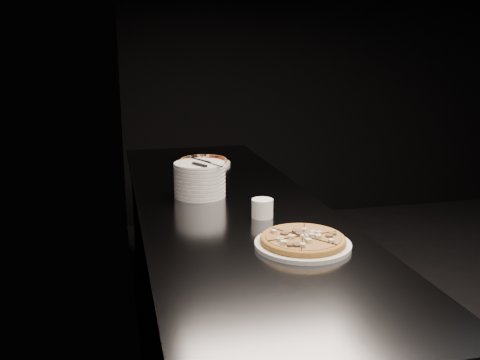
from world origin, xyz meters
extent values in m
cube|color=black|center=(-2.50, 0.00, 1.40)|extent=(0.02, 5.00, 2.80)
cube|color=black|center=(0.00, 2.50, 1.40)|extent=(5.00, 0.02, 2.80)
cube|color=#595A60|center=(-2.13, 0.00, 0.45)|extent=(0.70, 2.40, 0.90)
cube|color=#595A60|center=(-2.13, 0.00, 0.91)|extent=(0.74, 2.44, 0.02)
cylinder|color=white|center=(-2.01, -0.55, 0.93)|extent=(0.31, 0.31, 0.01)
cylinder|color=#B78337|center=(-2.01, -0.55, 0.94)|extent=(0.30, 0.30, 0.01)
torus|color=#B78337|center=(-2.01, -0.55, 0.95)|extent=(0.31, 0.31, 0.02)
cylinder|color=gold|center=(-2.01, -0.55, 0.95)|extent=(0.27, 0.27, 0.01)
cylinder|color=white|center=(-2.11, 0.71, 0.93)|extent=(0.29, 0.29, 0.01)
cylinder|color=#B78337|center=(-2.11, 0.71, 0.94)|extent=(0.31, 0.31, 0.01)
torus|color=#B78337|center=(-2.11, 0.71, 0.94)|extent=(0.32, 0.32, 0.02)
cylinder|color=maroon|center=(-2.11, 0.71, 0.95)|extent=(0.28, 0.28, 0.01)
cylinder|color=white|center=(-2.23, 0.12, 0.93)|extent=(0.21, 0.21, 0.02)
cylinder|color=white|center=(-2.23, 0.12, 0.94)|extent=(0.21, 0.21, 0.02)
cylinder|color=white|center=(-2.23, 0.12, 0.96)|extent=(0.21, 0.21, 0.02)
cylinder|color=white|center=(-2.23, 0.12, 0.98)|extent=(0.21, 0.21, 0.02)
cylinder|color=white|center=(-2.23, 0.12, 0.99)|extent=(0.21, 0.21, 0.02)
cylinder|color=white|center=(-2.23, 0.12, 1.01)|extent=(0.21, 0.21, 0.02)
cylinder|color=white|center=(-2.23, 0.12, 1.02)|extent=(0.21, 0.21, 0.02)
cylinder|color=white|center=(-2.23, 0.12, 1.04)|extent=(0.21, 0.21, 0.02)
cylinder|color=white|center=(-2.23, 0.12, 1.06)|extent=(0.21, 0.21, 0.02)
cube|color=#AFB1B6|center=(-2.22, 0.16, 1.07)|extent=(0.08, 0.13, 0.00)
cube|color=black|center=(-2.24, 0.06, 1.07)|extent=(0.05, 0.08, 0.01)
cube|color=#AFB1B6|center=(-2.20, 0.11, 1.07)|extent=(0.05, 0.21, 0.00)
cylinder|color=white|center=(-2.05, -0.23, 0.95)|extent=(0.08, 0.08, 0.07)
cylinder|color=black|center=(-2.05, -0.23, 0.98)|extent=(0.06, 0.06, 0.01)
camera|label=1|loc=(-2.58, -2.05, 1.55)|focal=40.00mm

